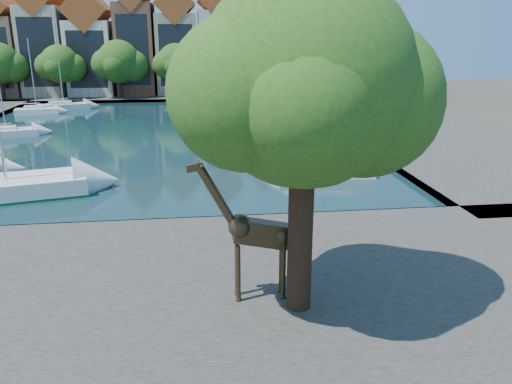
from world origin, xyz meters
TOP-DOWN VIEW (x-y plane):
  - ground at (0.00, 0.00)m, footprint 160.00×160.00m
  - water_basin at (0.00, 24.00)m, footprint 38.00×50.00m
  - near_quay at (0.00, -7.00)m, footprint 50.00×14.00m
  - far_quay at (0.00, 56.00)m, footprint 60.00×16.00m
  - right_quay at (25.00, 24.00)m, footprint 14.00×52.00m
  - plane_tree at (7.62, -9.01)m, footprint 8.32×6.40m
  - townhouse_west_end at (-23.00, 55.99)m, footprint 5.44×9.18m
  - townhouse_west_mid at (-17.00, 55.99)m, footprint 5.94×9.18m
  - townhouse_west_inner at (-10.50, 55.99)m, footprint 6.43×9.18m
  - townhouse_center at (-4.00, 55.99)m, footprint 5.44×9.18m
  - townhouse_east_inner at (2.00, 55.99)m, footprint 5.94×9.18m
  - townhouse_east_mid at (8.50, 55.99)m, footprint 6.43×9.18m
  - townhouse_east_end at (15.00, 55.99)m, footprint 5.44×9.18m
  - far_tree_far_west at (-21.90, 50.49)m, footprint 7.28×5.60m
  - far_tree_west at (-13.91, 50.49)m, footprint 6.76×5.20m
  - far_tree_mid_west at (-5.89, 50.49)m, footprint 7.80×6.00m
  - far_tree_mid_east at (2.10, 50.49)m, footprint 7.02×5.40m
  - far_tree_east at (10.11, 50.49)m, footprint 7.54×5.80m
  - far_tree_far_east at (18.09, 50.49)m, footprint 6.76×5.20m
  - giraffe_statue at (6.10, -8.21)m, footprint 3.39×0.60m
  - sailboat_left_c at (-13.17, 24.91)m, footprint 5.91×3.25m
  - sailboat_left_d at (-14.32, 38.71)m, footprint 5.05×2.45m
  - sailboat_left_e at (-12.00, 42.04)m, footprint 6.47×3.93m
  - sailboat_right_a at (12.96, 8.22)m, footprint 6.55×2.95m
  - sailboat_right_b at (12.00, 23.15)m, footprint 8.19×4.48m
  - sailboat_right_c at (14.35, 23.28)m, footprint 7.20×3.20m
  - sailboat_right_d at (15.00, 41.40)m, footprint 4.78×1.99m

SIDE VIEW (x-z plane):
  - ground at x=0.00m, z-range 0.00..0.00m
  - water_basin at x=0.00m, z-range 0.00..0.08m
  - near_quay at x=0.00m, z-range 0.00..0.50m
  - far_quay at x=0.00m, z-range 0.00..0.50m
  - right_quay at x=25.00m, z-range 0.00..0.50m
  - sailboat_left_c at x=-13.17m, z-range -3.56..4.69m
  - sailboat_right_d at x=15.00m, z-range -3.76..4.97m
  - sailboat_right_b at x=12.00m, z-range -5.54..6.79m
  - sailboat_left_d at x=-14.32m, z-range -3.70..4.96m
  - sailboat_left_e at x=-12.00m, z-range -4.84..6.19m
  - sailboat_right_c at x=14.35m, z-range -5.42..6.81m
  - sailboat_right_a at x=12.96m, z-range -4.53..5.91m
  - giraffe_statue at x=6.10m, z-range 0.46..5.31m
  - far_tree_west at x=-13.91m, z-range 1.40..8.76m
  - far_tree_far_east at x=18.09m, z-range 1.40..8.76m
  - far_tree_mid_east at x=2.10m, z-range 1.37..8.89m
  - far_tree_far_west at x=-21.90m, z-range 1.34..9.02m
  - far_tree_east at x=10.11m, z-range 1.32..9.16m
  - far_tree_mid_west at x=-5.89m, z-range 1.29..9.29m
  - townhouse_east_end at x=15.00m, z-range -0.11..14.32m
  - townhouse_west_inner at x=-10.50m, z-range -0.22..14.92m
  - townhouse_west_end at x=-23.00m, z-range -0.11..14.83m
  - plane_tree at x=7.62m, z-range 2.36..12.98m
  - townhouse_east_inner at x=2.00m, z-range -0.16..15.63m
  - townhouse_east_mid at x=8.50m, z-range -0.22..16.43m
  - townhouse_west_mid at x=-17.00m, z-range -0.16..16.63m
  - townhouse_center at x=-4.00m, z-range -0.10..16.83m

